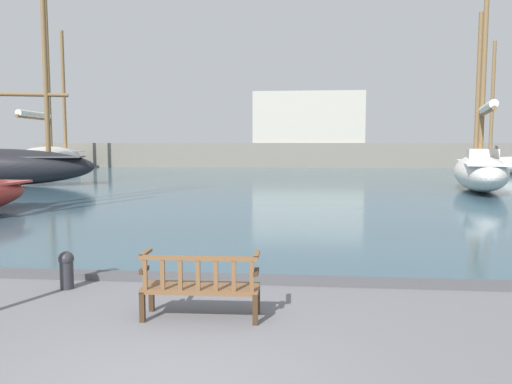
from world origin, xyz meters
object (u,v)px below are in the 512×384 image
object	(u,v)px
sailboat_far_starboard	(480,168)
mooring_bollard	(66,268)
park_bench	(201,285)
sailboat_nearest_starboard	(50,155)

from	to	relation	value
sailboat_far_starboard	mooring_bollard	size ratio (longest dim) A/B	20.37
park_bench	mooring_bollard	xyz separation A→B (m)	(-2.52, 1.20, -0.12)
park_bench	sailboat_far_starboard	xyz separation A→B (m)	(10.29, 19.60, 0.76)
sailboat_nearest_starboard	mooring_bollard	size ratio (longest dim) A/B	25.11
sailboat_nearest_starboard	mooring_bollard	distance (m)	39.93
park_bench	mooring_bollard	distance (m)	2.79
park_bench	sailboat_nearest_starboard	size ratio (longest dim) A/B	0.10
sailboat_nearest_starboard	mooring_bollard	bearing A→B (deg)	-61.78
sailboat_nearest_starboard	park_bench	bearing A→B (deg)	-59.54
park_bench	mooring_bollard	size ratio (longest dim) A/B	2.55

